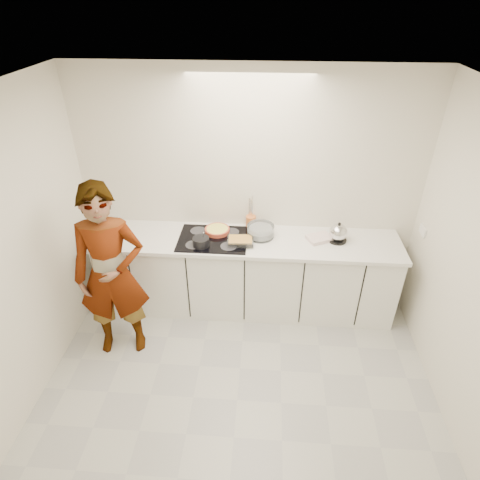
# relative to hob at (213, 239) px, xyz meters

# --- Properties ---
(floor) EXTENTS (3.60, 3.20, 0.00)m
(floor) POSITION_rel_hob_xyz_m (0.35, -1.26, -0.92)
(floor) COLOR #B6B6AB
(floor) RESTS_ON ground
(ceiling) EXTENTS (3.60, 3.20, 0.00)m
(ceiling) POSITION_rel_hob_xyz_m (0.35, -1.26, 1.68)
(ceiling) COLOR white
(ceiling) RESTS_ON wall_back
(wall_back) EXTENTS (3.60, 0.00, 2.60)m
(wall_back) POSITION_rel_hob_xyz_m (0.35, 0.34, 0.38)
(wall_back) COLOR silver
(wall_back) RESTS_ON ground
(wall_left) EXTENTS (0.00, 3.20, 2.60)m
(wall_left) POSITION_rel_hob_xyz_m (-1.45, -1.26, 0.38)
(wall_left) COLOR silver
(wall_left) RESTS_ON ground
(base_cabinets) EXTENTS (3.20, 0.58, 0.87)m
(base_cabinets) POSITION_rel_hob_xyz_m (0.35, 0.02, -0.48)
(base_cabinets) COLOR white
(base_cabinets) RESTS_ON floor
(countertop) EXTENTS (3.24, 0.64, 0.04)m
(countertop) POSITION_rel_hob_xyz_m (0.35, 0.02, -0.03)
(countertop) COLOR white
(countertop) RESTS_ON base_cabinets
(hob) EXTENTS (0.72, 0.54, 0.01)m
(hob) POSITION_rel_hob_xyz_m (0.00, 0.00, 0.00)
(hob) COLOR black
(hob) RESTS_ON countertop
(tart_dish) EXTENTS (0.29, 0.29, 0.04)m
(tart_dish) POSITION_rel_hob_xyz_m (0.03, 0.13, 0.03)
(tart_dish) COLOR #BC462D
(tart_dish) RESTS_ON hob
(saucepan) EXTENTS (0.21, 0.21, 0.16)m
(saucepan) POSITION_rel_hob_xyz_m (-0.10, -0.15, 0.05)
(saucepan) COLOR black
(saucepan) RESTS_ON hob
(baking_dish) EXTENTS (0.28, 0.21, 0.05)m
(baking_dish) POSITION_rel_hob_xyz_m (0.29, -0.07, 0.04)
(baking_dish) COLOR silver
(baking_dish) RESTS_ON hob
(mixing_bowl) EXTENTS (0.37, 0.37, 0.13)m
(mixing_bowl) POSITION_rel_hob_xyz_m (0.50, 0.09, 0.05)
(mixing_bowl) COLOR silver
(mixing_bowl) RESTS_ON countertop
(tea_towel) EXTENTS (0.30, 0.27, 0.04)m
(tea_towel) POSITION_rel_hob_xyz_m (1.11, 0.07, 0.01)
(tea_towel) COLOR white
(tea_towel) RESTS_ON countertop
(kettle) EXTENTS (0.22, 0.22, 0.22)m
(kettle) POSITION_rel_hob_xyz_m (1.30, 0.07, 0.09)
(kettle) COLOR black
(kettle) RESTS_ON countertop
(utensil_crock) EXTENTS (0.11, 0.11, 0.13)m
(utensil_crock) POSITION_rel_hob_xyz_m (0.38, 0.29, 0.06)
(utensil_crock) COLOR orange
(utensil_crock) RESTS_ON countertop
(cook) EXTENTS (0.73, 0.55, 1.82)m
(cook) POSITION_rel_hob_xyz_m (-0.86, -0.67, -0.01)
(cook) COLOR white
(cook) RESTS_ON floor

